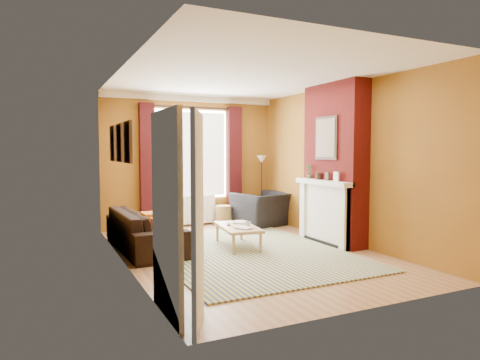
{
  "coord_description": "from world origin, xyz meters",
  "views": [
    {
      "loc": [
        -2.98,
        -6.09,
        1.64
      ],
      "look_at": [
        0.0,
        0.25,
        1.15
      ],
      "focal_mm": 32.0,
      "sensor_mm": 36.0,
      "label": 1
    }
  ],
  "objects_px": {
    "sofa": "(145,230)",
    "coffee_table": "(238,228)",
    "wicker_stool": "(224,216)",
    "floor_lamp": "(262,170)",
    "armchair": "(263,209)"
  },
  "relations": [
    {
      "from": "sofa",
      "to": "coffee_table",
      "type": "relative_size",
      "value": 1.89
    },
    {
      "from": "coffee_table",
      "to": "wicker_stool",
      "type": "xyz_separation_m",
      "value": [
        0.61,
        2.05,
        -0.11
      ]
    },
    {
      "from": "floor_lamp",
      "to": "sofa",
      "type": "bearing_deg",
      "value": -153.39
    },
    {
      "from": "armchair",
      "to": "wicker_stool",
      "type": "relative_size",
      "value": 2.43
    },
    {
      "from": "wicker_stool",
      "to": "floor_lamp",
      "type": "xyz_separation_m",
      "value": [
        0.93,
        0.0,
        0.98
      ]
    },
    {
      "from": "armchair",
      "to": "coffee_table",
      "type": "height_order",
      "value": "armchair"
    },
    {
      "from": "armchair",
      "to": "floor_lamp",
      "type": "xyz_separation_m",
      "value": [
        0.16,
        0.35,
        0.84
      ]
    },
    {
      "from": "armchair",
      "to": "floor_lamp",
      "type": "height_order",
      "value": "floor_lamp"
    },
    {
      "from": "coffee_table",
      "to": "armchair",
      "type": "bearing_deg",
      "value": 58.5
    },
    {
      "from": "coffee_table",
      "to": "floor_lamp",
      "type": "xyz_separation_m",
      "value": [
        1.54,
        2.05,
        0.87
      ]
    },
    {
      "from": "wicker_stool",
      "to": "coffee_table",
      "type": "bearing_deg",
      "value": -106.62
    },
    {
      "from": "armchair",
      "to": "floor_lamp",
      "type": "relative_size",
      "value": 0.73
    },
    {
      "from": "coffee_table",
      "to": "wicker_stool",
      "type": "relative_size",
      "value": 2.59
    },
    {
      "from": "sofa",
      "to": "wicker_stool",
      "type": "bearing_deg",
      "value": -55.78
    },
    {
      "from": "coffee_table",
      "to": "floor_lamp",
      "type": "relative_size",
      "value": 0.78
    }
  ]
}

